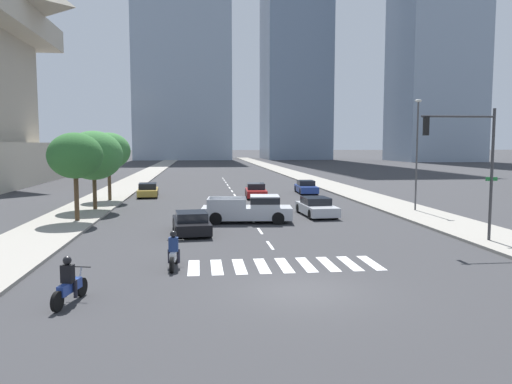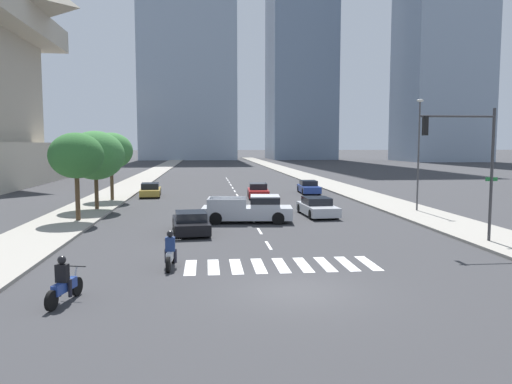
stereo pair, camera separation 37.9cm
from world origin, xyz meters
The scene contains 20 objects.
ground_plane centered at (0.00, 0.00, 0.00)m, with size 800.00×800.00×0.00m, color #333335.
sidewalk_east centered at (11.65, 30.00, 0.07)m, with size 4.00×260.00×0.15m, color gray.
sidewalk_west centered at (-11.65, 30.00, 0.07)m, with size 4.00×260.00×0.15m, color gray.
crosswalk_near centered at (0.00, 3.46, 0.00)m, with size 7.65×2.52×0.01m.
lane_divider_center centered at (0.00, 31.46, 0.00)m, with size 0.14×50.00×0.01m.
motorcycle_lead centered at (-4.37, 3.51, 0.58)m, with size 0.70×2.12×1.49m.
motorcycle_trailing centered at (-7.29, -0.61, 0.58)m, with size 0.82×2.06×1.49m.
pickup_truck centered at (-0.16, 14.65, 0.81)m, with size 5.69×2.55×1.67m.
sedan_gold_0 centered at (-8.08, 30.96, 0.58)m, with size 2.05×4.66×1.26m.
sedan_blue_1 centered at (7.13, 32.33, 0.58)m, with size 1.89×4.37×1.27m.
sedan_silver_2 centered at (4.54, 17.05, 0.58)m, with size 2.11×4.73×1.24m.
sedan_red_3 centered at (1.74, 28.81, 0.60)m, with size 1.98×4.30×1.30m.
sedan_black_4 centered at (-3.80, 11.24, 0.56)m, with size 2.22×4.53×1.19m.
traffic_signal_near centered at (9.48, 6.80, 4.46)m, with size 3.96×0.28×6.39m.
street_lamp_east centered at (11.95, 17.95, 4.66)m, with size 0.50×0.24×7.81m.
street_tree_nearest centered at (-10.85, 15.64, 4.12)m, with size 3.30×3.30×5.39m.
street_tree_second centered at (-10.85, 21.04, 4.02)m, with size 4.13×4.13×5.64m.
street_tree_third centered at (-10.85, 27.08, 4.26)m, with size 3.59×3.59×5.65m.
office_tower_left_skyline centered at (-8.12, 147.95, 36.52)m, with size 29.68×24.65×74.09m.
office_tower_right_skyline centered at (63.96, 122.74, 44.07)m, with size 22.01×21.49×95.53m.
Camera 2 is at (-2.97, -16.02, 4.83)m, focal length 35.16 mm.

